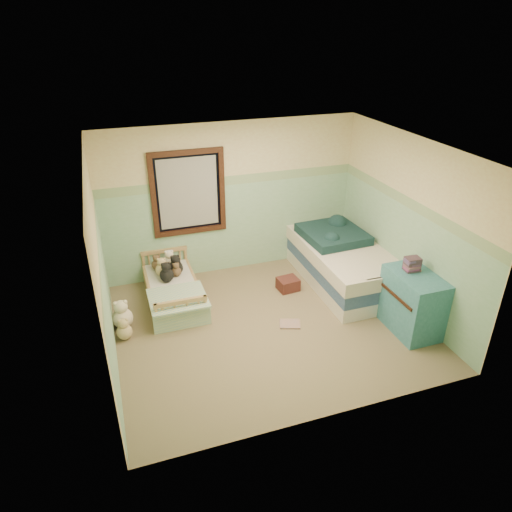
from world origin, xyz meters
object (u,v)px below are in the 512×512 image
object	(u,v)px
toddler_bed_frame	(174,295)
floor_book	(290,324)
plush_floor_cream	(123,318)
dresser	(412,303)
red_pillow	(288,284)
twin_bed_frame	(341,275)
plush_floor_tan	(125,332)

from	to	relation	value
toddler_bed_frame	floor_book	size ratio (longest dim) A/B	5.22
plush_floor_cream	dresser	distance (m)	4.00
red_pillow	twin_bed_frame	bearing A→B (deg)	-2.22
plush_floor_cream	red_pillow	distance (m)	2.58
plush_floor_tan	red_pillow	xyz separation A→B (m)	(2.57, 0.47, -0.01)
plush_floor_tan	plush_floor_cream	bearing A→B (deg)	90.00
plush_floor_cream	red_pillow	bearing A→B (deg)	4.30
twin_bed_frame	floor_book	world-z (taller)	twin_bed_frame
toddler_bed_frame	twin_bed_frame	distance (m)	2.73
toddler_bed_frame	dresser	bearing A→B (deg)	-30.48
floor_book	toddler_bed_frame	bearing A→B (deg)	161.40
plush_floor_tan	twin_bed_frame	bearing A→B (deg)	7.11
plush_floor_tan	twin_bed_frame	xyz separation A→B (m)	(3.50, 0.44, 0.00)
plush_floor_cream	dresser	world-z (taller)	dresser
plush_floor_cream	floor_book	xyz separation A→B (m)	(2.24, -0.71, -0.13)
red_pillow	plush_floor_cream	bearing A→B (deg)	-175.70
plush_floor_tan	dresser	world-z (taller)	dresser
plush_floor_tan	dresser	distance (m)	3.92
plush_floor_cream	floor_book	distance (m)	2.35
red_pillow	floor_book	bearing A→B (deg)	-110.48
toddler_bed_frame	red_pillow	size ratio (longest dim) A/B	4.74
plush_floor_tan	twin_bed_frame	world-z (taller)	twin_bed_frame
plush_floor_tan	twin_bed_frame	size ratio (longest dim) A/B	0.10
plush_floor_tan	dresser	size ratio (longest dim) A/B	0.25
plush_floor_cream	twin_bed_frame	world-z (taller)	plush_floor_cream
toddler_bed_frame	red_pillow	xyz separation A→B (m)	(1.79, -0.25, 0.00)
plush_floor_cream	twin_bed_frame	distance (m)	3.50
floor_book	twin_bed_frame	bearing A→B (deg)	54.33
plush_floor_cream	floor_book	size ratio (longest dim) A/B	1.02
toddler_bed_frame	floor_book	xyz separation A→B (m)	(1.45, -1.15, -0.08)
toddler_bed_frame	dresser	size ratio (longest dim) A/B	1.73
plush_floor_cream	plush_floor_tan	bearing A→B (deg)	-90.00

